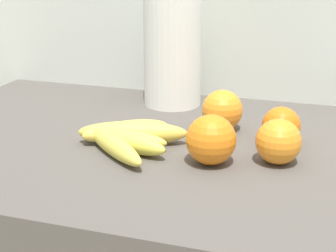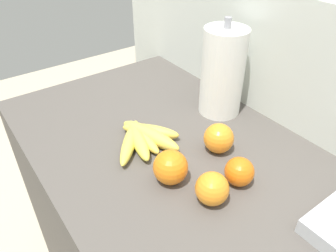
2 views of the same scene
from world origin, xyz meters
name	(u,v)px [view 1 (image 1 of 2)]	position (x,y,z in m)	size (l,w,h in m)	color
wall_back	(292,210)	(0.00, 0.36, 0.65)	(1.89, 0.06, 1.30)	silver
banana_bunch	(125,137)	(-0.28, -0.05, 0.96)	(0.20, 0.21, 0.04)	#DFCB4C
orange_center	(278,142)	(-0.01, -0.04, 0.98)	(0.08, 0.08, 0.08)	orange
orange_back_left	(281,126)	(-0.02, 0.05, 0.97)	(0.07, 0.07, 0.07)	orange
orange_front	(211,140)	(-0.12, -0.07, 0.98)	(0.08, 0.08, 0.08)	orange
orange_right	(222,110)	(-0.14, 0.09, 0.98)	(0.08, 0.08, 0.08)	orange
paper_towel_roll	(173,46)	(-0.28, 0.23, 1.07)	(0.13, 0.13, 0.29)	white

